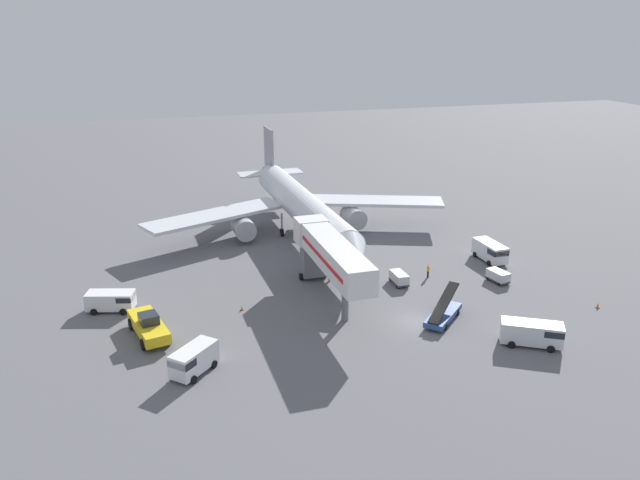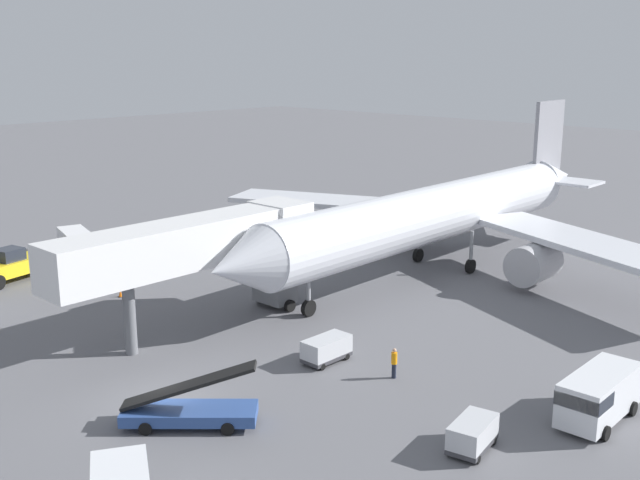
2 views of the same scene
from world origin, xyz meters
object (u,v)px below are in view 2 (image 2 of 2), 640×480
object	(u,v)px
airplane_at_gate	(442,213)
pushback_tug	(14,265)
service_van_near_right	(76,241)
service_van_far_center	(598,395)
ground_crew_worker_foreground	(394,362)
belt_loader_truck	(190,410)
safety_cone_alpha	(120,294)
baggage_cart_mid_right	(326,348)
baggage_cart_outer_right	(473,434)
jet_bridge	(203,246)

from	to	relation	value
airplane_at_gate	pushback_tug	distance (m)	32.60
airplane_at_gate	service_van_near_right	bearing A→B (deg)	-144.75
service_van_far_center	ground_crew_worker_foreground	world-z (taller)	service_van_far_center
pushback_tug	airplane_at_gate	bearing A→B (deg)	48.81
pushback_tug	ground_crew_worker_foreground	xyz separation A→B (m)	(31.61, 5.53, -0.26)
belt_loader_truck	safety_cone_alpha	bearing A→B (deg)	156.50
pushback_tug	baggage_cart_mid_right	xyz separation A→B (m)	(27.58, 4.68, -0.36)
belt_loader_truck	service_van_far_center	distance (m)	18.65
pushback_tug	safety_cone_alpha	distance (m)	9.93
service_van_near_right	safety_cone_alpha	xyz separation A→B (m)	(12.70, -3.79, -0.92)
service_van_near_right	ground_crew_worker_foreground	world-z (taller)	service_van_near_right
airplane_at_gate	ground_crew_worker_foreground	bearing A→B (deg)	-61.49
service_van_near_right	baggage_cart_outer_right	world-z (taller)	service_van_near_right
baggage_cart_mid_right	safety_cone_alpha	world-z (taller)	baggage_cart_mid_right
service_van_near_right	baggage_cart_outer_right	bearing A→B (deg)	-6.78
pushback_tug	ground_crew_worker_foreground	distance (m)	32.09
jet_bridge	pushback_tug	bearing A→B (deg)	-170.06
airplane_at_gate	ground_crew_worker_foreground	size ratio (longest dim) A/B	27.49
jet_bridge	belt_loader_truck	world-z (taller)	jet_bridge
service_van_far_center	baggage_cart_outer_right	distance (m)	6.75
service_van_far_center	baggage_cart_outer_right	size ratio (longest dim) A/B	1.84
airplane_at_gate	safety_cone_alpha	size ratio (longest dim) A/B	92.43
belt_loader_truck	service_van_near_right	bearing A→B (deg)	159.21
service_van_far_center	baggage_cart_mid_right	world-z (taller)	service_van_far_center
baggage_cart_mid_right	ground_crew_worker_foreground	distance (m)	4.12
belt_loader_truck	jet_bridge	bearing A→B (deg)	138.44
baggage_cart_outer_right	baggage_cart_mid_right	xyz separation A→B (m)	(-11.06, 2.71, 0.02)
jet_bridge	safety_cone_alpha	world-z (taller)	jet_bridge
jet_bridge	baggage_cart_outer_right	distance (m)	20.43
jet_bridge	ground_crew_worker_foreground	bearing A→B (deg)	9.91
airplane_at_gate	ground_crew_worker_foreground	world-z (taller)	airplane_at_gate
ground_crew_worker_foreground	belt_loader_truck	bearing A→B (deg)	-108.56
airplane_at_gate	belt_loader_truck	xyz separation A→B (m)	(6.72, -29.38, -3.70)
service_van_near_right	ground_crew_worker_foreground	size ratio (longest dim) A/B	3.12
pushback_tug	baggage_cart_mid_right	distance (m)	27.98
baggage_cart_outer_right	airplane_at_gate	bearing A→B (deg)	127.60
jet_bridge	belt_loader_truck	size ratio (longest dim) A/B	3.13
service_van_near_right	safety_cone_alpha	distance (m)	13.29
jet_bridge	service_van_far_center	bearing A→B (deg)	12.05
safety_cone_alpha	airplane_at_gate	bearing A→B (deg)	60.55
safety_cone_alpha	ground_crew_worker_foreground	bearing A→B (deg)	6.07
service_van_far_center	pushback_tug	bearing A→B (deg)	-168.90
service_van_far_center	safety_cone_alpha	distance (m)	32.40
jet_bridge	safety_cone_alpha	xyz separation A→B (m)	(-9.40, -0.12, -5.04)
belt_loader_truck	ground_crew_worker_foreground	world-z (taller)	belt_loader_truck
pushback_tug	baggage_cart_outer_right	world-z (taller)	pushback_tug
service_van_near_right	service_van_far_center	world-z (taller)	service_van_far_center
service_van_near_right	baggage_cart_mid_right	size ratio (longest dim) A/B	1.84
service_van_far_center	ground_crew_worker_foreground	distance (m)	10.10
service_van_near_right	service_van_far_center	distance (m)	44.71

